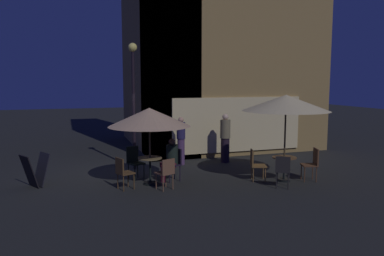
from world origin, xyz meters
name	(u,v)px	position (x,y,z in m)	size (l,w,h in m)	color
ground_plane	(113,172)	(0.00, 0.00, 0.00)	(60.00, 60.00, 0.00)	black
cafe_building	(197,40)	(3.99, 3.22, 4.62)	(7.60, 6.88, 9.25)	#9C7C46
street_lamp_near_corner	(133,87)	(0.75, 0.26, 2.74)	(0.29, 0.29, 4.14)	black
menu_sandwich_board	(35,170)	(-2.25, -1.05, 0.47)	(0.83, 0.80, 0.91)	black
cafe_table_0	(150,166)	(0.83, -1.79, 0.54)	(0.67, 0.67, 0.77)	black
cafe_table_1	(284,164)	(4.64, -2.68, 0.51)	(0.70, 0.70, 0.72)	black
patio_umbrella_0	(149,117)	(0.83, -1.79, 1.91)	(2.31, 2.31, 2.18)	black
patio_umbrella_1	(286,103)	(4.64, -2.68, 2.29)	(2.51, 2.51, 2.53)	black
cafe_chair_0	(123,170)	(0.01, -2.11, 0.53)	(0.52, 0.52, 0.88)	brown
cafe_chair_1	(166,171)	(1.12, -2.51, 0.52)	(0.53, 0.53, 0.86)	brown
cafe_chair_2	(175,161)	(1.61, -1.62, 0.58)	(0.50, 0.50, 0.96)	black
cafe_chair_3	(134,160)	(0.50, -1.07, 0.59)	(0.54, 0.54, 0.98)	black
cafe_chair_4	(312,162)	(5.43, -2.95, 0.58)	(0.54, 0.54, 0.97)	brown
cafe_chair_5	(255,162)	(3.84, -2.40, 0.55)	(0.56, 0.56, 0.92)	brown
cafe_chair_6	(283,169)	(4.17, -3.38, 0.55)	(0.54, 0.54, 0.90)	black
patron_seated_0	(171,157)	(1.47, -1.65, 0.71)	(0.54, 0.42, 1.26)	#511726
patron_standing_1	(225,138)	(4.03, 0.26, 0.88)	(0.37, 0.37, 1.75)	black
patron_standing_2	(181,141)	(2.41, 0.39, 0.85)	(0.30, 0.30, 1.68)	#543763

